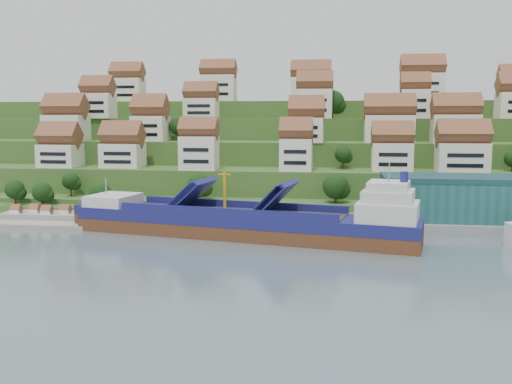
# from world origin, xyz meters

# --- Properties ---
(ground) EXTENTS (300.00, 300.00, 0.00)m
(ground) POSITION_xyz_m (0.00, 0.00, 0.00)
(ground) COLOR slate
(ground) RESTS_ON ground
(quay) EXTENTS (180.00, 14.00, 2.20)m
(quay) POSITION_xyz_m (20.00, 15.00, 1.10)
(quay) COLOR gray
(quay) RESTS_ON ground
(pebble_beach) EXTENTS (45.00, 20.00, 1.00)m
(pebble_beach) POSITION_xyz_m (-58.00, 12.00, 0.50)
(pebble_beach) COLOR gray
(pebble_beach) RESTS_ON ground
(hillside) EXTENTS (260.00, 128.00, 31.00)m
(hillside) POSITION_xyz_m (0.00, 103.55, 10.66)
(hillside) COLOR #2D4C1E
(hillside) RESTS_ON ground
(hillside_village) EXTENTS (157.53, 61.95, 29.48)m
(hillside_village) POSITION_xyz_m (3.55, 61.14, 24.67)
(hillside_village) COLOR silver
(hillside_village) RESTS_ON ground
(hillside_trees) EXTENTS (138.98, 62.64, 31.13)m
(hillside_trees) POSITION_xyz_m (-10.95, 45.48, 17.00)
(hillside_trees) COLOR #173712
(hillside_trees) RESTS_ON ground
(flagpole) EXTENTS (1.28, 0.16, 8.00)m
(flagpole) POSITION_xyz_m (18.11, 10.00, 6.88)
(flagpole) COLOR gray
(flagpole) RESTS_ON quay
(beach_huts) EXTENTS (14.40, 3.70, 2.20)m
(beach_huts) POSITION_xyz_m (-60.00, 10.75, 2.10)
(beach_huts) COLOR white
(beach_huts) RESTS_ON pebble_beach
(cargo_ship) EXTENTS (75.51, 25.57, 16.52)m
(cargo_ship) POSITION_xyz_m (-6.63, 0.36, 3.18)
(cargo_ship) COLOR #552F1A
(cargo_ship) RESTS_ON ground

